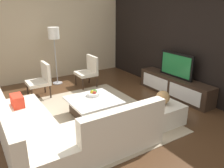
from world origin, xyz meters
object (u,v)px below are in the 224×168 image
at_px(ottoman, 162,113).
at_px(fruit_bowl, 93,93).
at_px(decorative_ball, 163,97).
at_px(floor_lamp, 54,37).
at_px(television, 176,65).
at_px(sectional_couch, 59,130).
at_px(accent_chair_near, 41,78).
at_px(media_console, 174,86).
at_px(accent_chair_far, 89,69).
at_px(coffee_table, 94,107).

relative_size(ottoman, fruit_bowl, 2.50).
bearing_deg(decorative_ball, floor_lamp, -164.49).
bearing_deg(ottoman, television, 124.16).
distance_m(television, ottoman, 1.66).
xyz_separation_m(television, sectional_couch, (0.52, -3.28, -0.53)).
relative_size(sectional_couch, accent_chair_near, 2.79).
height_order(media_console, accent_chair_far, accent_chair_far).
distance_m(ottoman, accent_chair_far, 2.74).
relative_size(ottoman, accent_chair_far, 0.80).
height_order(media_console, coffee_table, media_console).
bearing_deg(floor_lamp, media_console, 41.28).
xyz_separation_m(media_console, decorative_ball, (0.87, -1.28, 0.28)).
height_order(sectional_couch, ottoman, sectional_couch).
bearing_deg(ottoman, media_console, 124.17).
distance_m(sectional_couch, fruit_bowl, 1.35).
bearing_deg(sectional_couch, accent_chair_far, 143.25).
xyz_separation_m(coffee_table, accent_chair_far, (-1.75, 0.79, 0.29)).
bearing_deg(accent_chair_near, accent_chair_far, 93.30).
distance_m(sectional_couch, decorative_ball, 2.05).
xyz_separation_m(sectional_couch, floor_lamp, (-3.05, 1.06, 1.10)).
relative_size(television, decorative_ball, 3.74).
relative_size(media_console, coffee_table, 2.21).
xyz_separation_m(sectional_couch, accent_chair_near, (-2.28, 0.40, 0.21)).
distance_m(media_console, ottoman, 1.55).
xyz_separation_m(media_console, fruit_bowl, (-0.28, -2.20, 0.18)).
bearing_deg(fruit_bowl, decorative_ball, 38.62).
height_order(coffee_table, fruit_bowl, fruit_bowl).
bearing_deg(floor_lamp, coffee_table, -1.75).
distance_m(accent_chair_far, decorative_ball, 2.73).
distance_m(fruit_bowl, decorative_ball, 1.47).
bearing_deg(accent_chair_far, coffee_table, -18.30).
xyz_separation_m(media_console, sectional_couch, (0.52, -3.28, 0.03)).
bearing_deg(accent_chair_far, television, 45.08).
height_order(coffee_table, accent_chair_far, accent_chair_far).
bearing_deg(floor_lamp, ottoman, 15.51).
xyz_separation_m(floor_lamp, ottoman, (3.40, 0.94, -1.18)).
relative_size(sectional_couch, coffee_table, 2.47).
height_order(sectional_couch, coffee_table, sectional_couch).
distance_m(ottoman, fruit_bowl, 1.49).
relative_size(floor_lamp, fruit_bowl, 5.88).
height_order(sectional_couch, decorative_ball, sectional_couch).
bearing_deg(floor_lamp, fruit_bowl, 0.68).
height_order(accent_chair_near, fruit_bowl, accent_chair_near).
distance_m(media_console, accent_chair_near, 3.39).
bearing_deg(media_console, decorative_ball, -55.83).
bearing_deg(ottoman, floor_lamp, -164.49).
distance_m(sectional_couch, accent_chair_near, 2.33).
relative_size(media_console, television, 2.15).
xyz_separation_m(accent_chair_near, decorative_ball, (2.64, 1.60, 0.05)).
xyz_separation_m(accent_chair_near, floor_lamp, (-0.76, 0.66, 0.89)).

